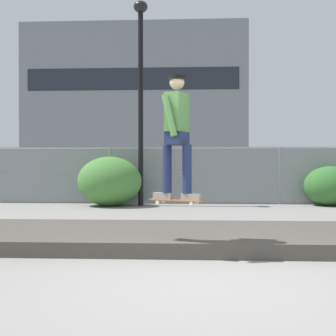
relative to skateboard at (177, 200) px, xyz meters
The scene contains 11 objects.
ground_plane 1.53m from the skateboard, 76.26° to the right, with size 120.00×120.00×0.00m, color gray.
gravel_berm 1.27m from the skateboard, 73.11° to the left, with size 10.03×2.41×0.22m, color #4C473F.
skateboard is the anchor object (origin of this frame).
skater 1.01m from the skateboard, 104.04° to the left, with size 0.70×0.62×1.75m.
chain_fence 7.95m from the skateboard, 87.76° to the left, with size 27.64×0.06×1.85m.
street_lamp 8.00m from the skateboard, 100.50° to the left, with size 0.44×0.44×6.35m.
parked_car_near 12.01m from the skateboard, 117.32° to the left, with size 4.52×2.19×1.66m.
parked_car_mid 10.78m from the skateboard, 86.85° to the left, with size 4.50×2.16×1.66m.
library_building 49.02m from the skateboard, 97.46° to the left, with size 26.13×11.83×17.50m.
shrub_left 7.44m from the skateboard, 107.91° to the left, with size 1.98×1.62×1.53m.
shrub_center 8.77m from the skateboard, 58.78° to the left, with size 1.59×1.30×1.23m.
Camera 1 is at (-0.14, -4.73, 1.32)m, focal length 45.71 mm.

